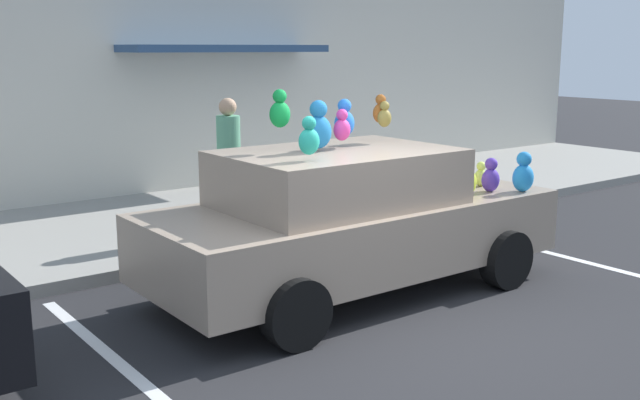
% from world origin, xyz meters
% --- Properties ---
extents(ground_plane, '(60.00, 60.00, 0.00)m').
position_xyz_m(ground_plane, '(0.00, 0.00, 0.00)').
color(ground_plane, '#262628').
extents(sidewalk, '(24.00, 4.00, 0.15)m').
position_xyz_m(sidewalk, '(0.00, 5.00, 0.07)').
color(sidewalk, gray).
rests_on(sidewalk, ground).
extents(storefront_building, '(24.00, 1.25, 6.40)m').
position_xyz_m(storefront_building, '(0.02, 7.14, 3.19)').
color(storefront_building, beige).
rests_on(storefront_building, ground).
extents(parking_stripe_front, '(0.12, 3.60, 0.01)m').
position_xyz_m(parking_stripe_front, '(3.42, 1.00, 0.00)').
color(parking_stripe_front, silver).
rests_on(parking_stripe_front, ground).
extents(parking_stripe_rear, '(0.12, 3.60, 0.01)m').
position_xyz_m(parking_stripe_rear, '(-2.29, 1.00, 0.00)').
color(parking_stripe_rear, silver).
rests_on(parking_stripe_rear, ground).
extents(plush_covered_car, '(4.49, 2.03, 2.17)m').
position_xyz_m(plush_covered_car, '(0.42, 1.22, 0.81)').
color(plush_covered_car, gray).
rests_on(plush_covered_car, ground).
extents(teddy_bear_on_sidewalk, '(0.34, 0.28, 0.64)m').
position_xyz_m(teddy_bear_on_sidewalk, '(2.77, 4.00, 0.45)').
color(teddy_bear_on_sidewalk, beige).
rests_on(teddy_bear_on_sidewalk, sidewalk).
extents(pedestrian_near_shopfront, '(0.31, 0.31, 1.79)m').
position_xyz_m(pedestrian_near_shopfront, '(0.38, 3.68, 1.00)').
color(pedestrian_near_shopfront, '#60AA82').
rests_on(pedestrian_near_shopfront, sidewalk).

